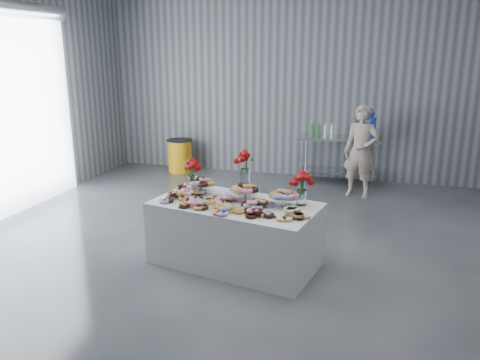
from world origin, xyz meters
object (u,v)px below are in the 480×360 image
object	(u,v)px
prep_table	(339,152)
person	(361,151)
display_table	(235,233)
trash_barrel	(180,156)
water_jug	(368,125)

from	to	relation	value
prep_table	person	xyz separation A→B (m)	(0.42, -0.70, 0.17)
person	display_table	bearing A→B (deg)	-99.57
display_table	trash_barrel	xyz separation A→B (m)	(-2.39, 3.86, -0.03)
water_jug	display_table	bearing A→B (deg)	-109.44
water_jug	person	size ratio (longest dim) A/B	0.35
prep_table	person	distance (m)	0.83
display_table	prep_table	bearing A→B (deg)	77.41
person	trash_barrel	bearing A→B (deg)	-178.29
water_jug	person	distance (m)	0.79
prep_table	trash_barrel	bearing A→B (deg)	-180.00
person	trash_barrel	xyz separation A→B (m)	(-3.67, 0.70, -0.45)
water_jug	person	xyz separation A→B (m)	(-0.08, -0.70, -0.36)
prep_table	water_jug	distance (m)	0.73
display_table	person	size ratio (longest dim) A/B	1.20
display_table	person	world-z (taller)	person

